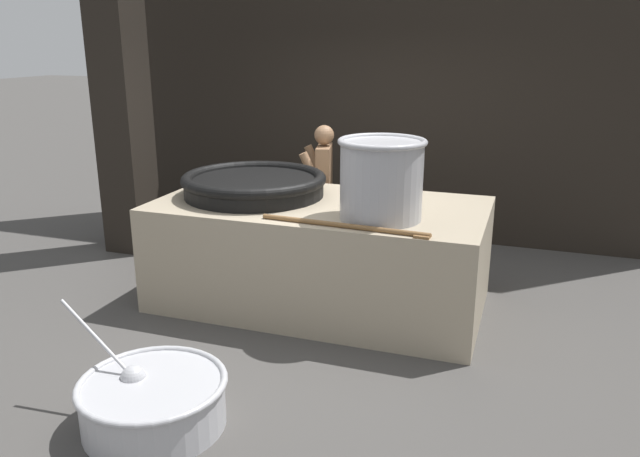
% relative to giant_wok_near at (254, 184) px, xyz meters
% --- Properties ---
extents(ground_plane, '(60.00, 60.00, 0.00)m').
position_rel_giant_wok_near_xyz_m(ground_plane, '(0.68, -0.06, -1.08)').
color(ground_plane, '#474442').
extents(back_wall, '(6.75, 0.24, 4.45)m').
position_rel_giant_wok_near_xyz_m(back_wall, '(0.68, 2.36, 1.14)').
color(back_wall, black).
rests_on(back_wall, ground_plane).
extents(support_pillar, '(0.47, 0.47, 4.45)m').
position_rel_giant_wok_near_xyz_m(support_pillar, '(-1.94, 0.72, 1.14)').
color(support_pillar, black).
rests_on(support_pillar, ground_plane).
extents(hearth_platform, '(2.97, 1.55, 0.97)m').
position_rel_giant_wok_near_xyz_m(hearth_platform, '(0.68, -0.06, -0.60)').
color(hearth_platform, tan).
rests_on(hearth_platform, ground_plane).
extents(giant_wok_near, '(1.36, 1.36, 0.21)m').
position_rel_giant_wok_near_xyz_m(giant_wok_near, '(0.00, 0.00, 0.00)').
color(giant_wok_near, black).
rests_on(giant_wok_near, hearth_platform).
extents(stock_pot, '(0.72, 0.72, 0.66)m').
position_rel_giant_wok_near_xyz_m(stock_pot, '(1.32, -0.38, 0.23)').
color(stock_pot, '#9E9EA3').
rests_on(stock_pot, hearth_platform).
extents(stirring_paddle, '(1.40, 0.15, 0.04)m').
position_rel_giant_wok_near_xyz_m(stirring_paddle, '(1.17, -0.74, -0.09)').
color(stirring_paddle, brown).
rests_on(stirring_paddle, hearth_platform).
extents(cook, '(0.43, 0.60, 1.52)m').
position_rel_giant_wok_near_xyz_m(cook, '(0.34, 1.04, -0.26)').
color(cook, '#8C6647').
rests_on(cook, ground_plane).
extents(prep_bowl_vegetables, '(1.23, 0.95, 0.73)m').
position_rel_giant_wok_near_xyz_m(prep_bowl_vegetables, '(0.32, -2.28, -0.90)').
color(prep_bowl_vegetables, '#B7B7BC').
rests_on(prep_bowl_vegetables, ground_plane).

